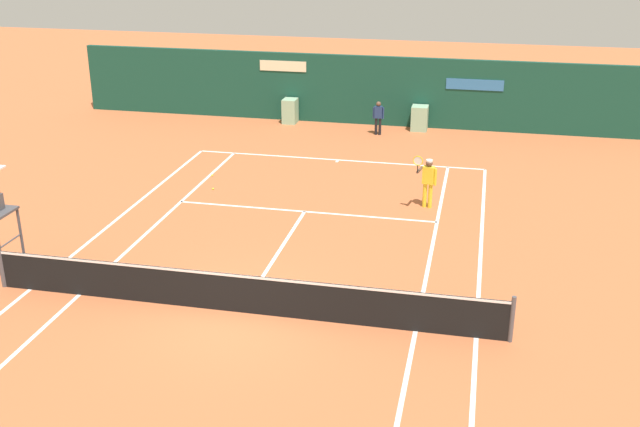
# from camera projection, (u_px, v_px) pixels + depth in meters

# --- Properties ---
(ground_plane) EXTENTS (80.00, 80.00, 0.01)m
(ground_plane) POSITION_uv_depth(u_px,v_px,m) (247.00, 300.00, 17.93)
(ground_plane) COLOR #BC6038
(tennis_net) EXTENTS (12.10, 0.10, 1.07)m
(tennis_net) POSITION_uv_depth(u_px,v_px,m) (239.00, 292.00, 17.22)
(tennis_net) COLOR #4C4C51
(tennis_net) RESTS_ON ground_plane
(sponsor_back_wall) EXTENTS (25.00, 1.02, 2.91)m
(sponsor_back_wall) POSITION_uv_depth(u_px,v_px,m) (362.00, 91.00, 32.30)
(sponsor_back_wall) COLOR #144233
(sponsor_back_wall) RESTS_ON ground_plane
(player_on_baseline) EXTENTS (0.71, 0.64, 1.78)m
(player_on_baseline) POSITION_uv_depth(u_px,v_px,m) (428.00, 179.00, 23.20)
(player_on_baseline) COLOR yellow
(player_on_baseline) RESTS_ON ground_plane
(ball_kid_centre_post) EXTENTS (0.46, 0.19, 1.38)m
(ball_kid_centre_post) POSITION_uv_depth(u_px,v_px,m) (378.00, 116.00, 30.91)
(ball_kid_centre_post) COLOR black
(ball_kid_centre_post) RESTS_ON ground_plane
(tennis_ball_by_sideline) EXTENTS (0.07, 0.07, 0.07)m
(tennis_ball_by_sideline) POSITION_uv_depth(u_px,v_px,m) (212.00, 175.00, 26.31)
(tennis_ball_by_sideline) COLOR #CCE033
(tennis_ball_by_sideline) RESTS_ON ground_plane
(tennis_ball_near_service_line) EXTENTS (0.07, 0.07, 0.07)m
(tennis_ball_near_service_line) POSITION_uv_depth(u_px,v_px,m) (213.00, 189.00, 25.02)
(tennis_ball_near_service_line) COLOR #CCE033
(tennis_ball_near_service_line) RESTS_ON ground_plane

